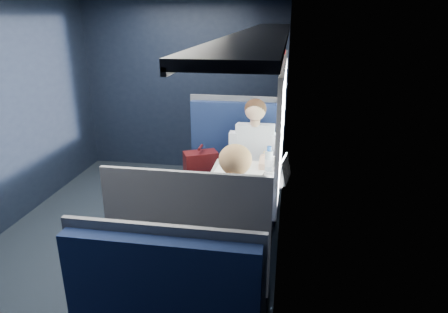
% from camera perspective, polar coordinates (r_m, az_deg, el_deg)
% --- Properties ---
extents(ground, '(2.80, 4.20, 0.01)m').
position_cam_1_polar(ground, '(4.12, -12.73, -11.89)').
color(ground, black).
extents(room_shell, '(3.00, 4.40, 2.40)m').
position_cam_1_polar(room_shell, '(3.57, -14.18, 8.76)').
color(room_shell, black).
rests_on(room_shell, ground).
extents(table, '(0.62, 1.00, 0.74)m').
position_cam_1_polar(table, '(3.56, 2.11, -4.46)').
color(table, '#54565E').
rests_on(table, ground).
extents(seat_bay_near, '(1.06, 0.62, 1.26)m').
position_cam_1_polar(seat_bay_near, '(4.47, 0.96, -2.57)').
color(seat_bay_near, '#0D1739').
rests_on(seat_bay_near, ground).
extents(seat_bay_far, '(1.04, 0.62, 1.26)m').
position_cam_1_polar(seat_bay_far, '(2.96, -3.83, -15.55)').
color(seat_bay_far, '#0D1739').
rests_on(seat_bay_far, ground).
extents(seat_row_front, '(1.04, 0.51, 1.16)m').
position_cam_1_polar(seat_row_front, '(5.34, 2.59, 1.04)').
color(seat_row_front, '#0D1739').
rests_on(seat_row_front, ground).
extents(man, '(0.53, 0.56, 1.32)m').
position_cam_1_polar(man, '(4.18, 4.26, 0.07)').
color(man, black).
rests_on(man, ground).
extents(woman, '(0.53, 0.56, 1.32)m').
position_cam_1_polar(woman, '(2.90, 1.66, -9.07)').
color(woman, black).
rests_on(woman, ground).
extents(papers, '(0.66, 0.91, 0.01)m').
position_cam_1_polar(papers, '(3.56, 2.92, -3.09)').
color(papers, white).
rests_on(papers, table).
extents(laptop, '(0.27, 0.33, 0.22)m').
position_cam_1_polar(laptop, '(3.50, 7.83, -2.63)').
color(laptop, silver).
rests_on(laptop, table).
extents(bottle_small, '(0.07, 0.07, 0.24)m').
position_cam_1_polar(bottle_small, '(3.70, 6.40, -0.55)').
color(bottle_small, silver).
rests_on(bottle_small, table).
extents(cup, '(0.08, 0.08, 0.10)m').
position_cam_1_polar(cup, '(3.84, 6.66, -0.69)').
color(cup, white).
rests_on(cup, table).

